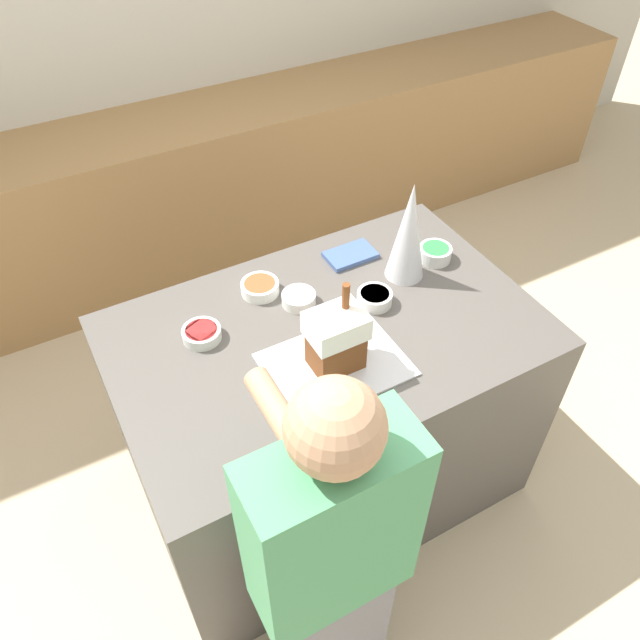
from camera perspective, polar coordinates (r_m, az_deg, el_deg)
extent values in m
plane|color=#C6B28E|center=(2.86, 0.51, -14.00)|extent=(12.00, 12.00, 0.00)
cube|color=beige|center=(3.64, -17.08, 24.45)|extent=(8.00, 0.05, 2.60)
cube|color=#9E7547|center=(3.71, -12.94, 10.89)|extent=(6.00, 0.60, 0.91)
cube|color=#514C47|center=(2.48, 0.58, -8.41)|extent=(1.47, 0.95, 0.92)
cube|color=silver|center=(2.02, 1.41, -4.09)|extent=(0.44, 0.34, 0.01)
cube|color=brown|center=(1.97, 1.45, -2.74)|extent=(0.16, 0.12, 0.13)
cube|color=white|center=(1.89, 1.50, -0.53)|extent=(0.18, 0.14, 0.08)
cylinder|color=brown|center=(1.86, 2.39, 2.21)|extent=(0.02, 0.02, 0.09)
cone|color=silver|center=(2.25, 8.12, 8.00)|extent=(0.14, 0.14, 0.39)
cylinder|color=silver|center=(2.44, 10.47, 6.01)|extent=(0.12, 0.12, 0.05)
cylinder|color=green|center=(2.43, 10.53, 6.39)|extent=(0.10, 0.10, 0.01)
cylinder|color=white|center=(2.27, -5.51, 2.96)|extent=(0.14, 0.14, 0.04)
cylinder|color=brown|center=(2.26, -5.54, 3.28)|extent=(0.11, 0.11, 0.01)
cylinder|color=silver|center=(2.13, -10.76, -1.24)|extent=(0.13, 0.13, 0.04)
cylinder|color=red|center=(2.12, -10.81, -0.96)|extent=(0.11, 0.11, 0.01)
cylinder|color=white|center=(2.22, -1.96, 1.96)|extent=(0.12, 0.12, 0.04)
cylinder|color=green|center=(2.21, -1.97, 2.26)|extent=(0.10, 0.10, 0.01)
cylinder|color=silver|center=(2.22, 5.01, 2.01)|extent=(0.13, 0.13, 0.05)
cylinder|color=brown|center=(2.21, 5.04, 2.36)|extent=(0.10, 0.10, 0.01)
cube|color=#3F598C|center=(2.43, 2.80, 5.95)|extent=(0.19, 0.12, 0.02)
cube|color=slate|center=(2.17, 0.85, -26.78)|extent=(0.31, 0.17, 0.76)
cube|color=#4C9966|center=(1.55, 1.13, -18.59)|extent=(0.41, 0.18, 0.60)
sphere|color=tan|center=(1.20, 1.39, -9.82)|extent=(0.20, 0.20, 0.20)
cylinder|color=tan|center=(1.53, -2.66, -10.31)|extent=(0.07, 0.41, 0.07)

